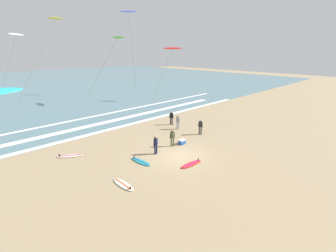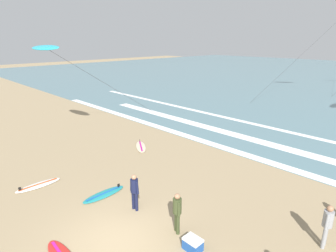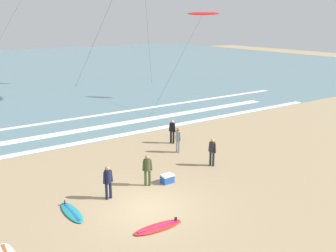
% 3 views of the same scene
% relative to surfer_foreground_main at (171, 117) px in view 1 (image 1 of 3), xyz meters
% --- Properties ---
extents(ground_plane, '(160.00, 160.00, 0.00)m').
position_rel_surfer_foreground_main_xyz_m(ground_plane, '(-5.88, -6.60, -0.96)').
color(ground_plane, '#9E8763').
extents(ocean_surface, '(140.00, 90.00, 0.01)m').
position_rel_surfer_foreground_main_xyz_m(ocean_surface, '(-5.88, 48.06, -0.95)').
color(ocean_surface, slate).
rests_on(ocean_surface, ground).
extents(wave_foam_shoreline, '(47.00, 0.69, 0.01)m').
position_rel_surfer_foreground_main_xyz_m(wave_foam_shoreline, '(-5.72, 3.46, -0.94)').
color(wave_foam_shoreline, white).
rests_on(wave_foam_shoreline, ocean_surface).
extents(wave_foam_mid_break, '(38.03, 0.97, 0.01)m').
position_rel_surfer_foreground_main_xyz_m(wave_foam_mid_break, '(-4.44, 6.20, -0.94)').
color(wave_foam_mid_break, white).
rests_on(wave_foam_mid_break, ocean_surface).
extents(wave_foam_outer_break, '(51.15, 0.57, 0.01)m').
position_rel_surfer_foreground_main_xyz_m(wave_foam_outer_break, '(-5.57, 9.70, -0.94)').
color(wave_foam_outer_break, white).
rests_on(wave_foam_outer_break, ocean_surface).
extents(surfer_foreground_main, '(0.32, 0.50, 1.60)m').
position_rel_surfer_foreground_main_xyz_m(surfer_foreground_main, '(0.00, 0.00, 0.00)').
color(surfer_foreground_main, black).
rests_on(surfer_foreground_main, ground).
extents(surfer_left_far, '(0.32, 0.51, 1.60)m').
position_rel_surfer_foreground_main_xyz_m(surfer_left_far, '(-0.37, -4.49, 0.00)').
color(surfer_left_far, '#232328').
rests_on(surfer_left_far, ground).
extents(surfer_background_far, '(0.51, 0.32, 1.60)m').
position_rel_surfer_foreground_main_xyz_m(surfer_background_far, '(-6.92, -4.93, 0.00)').
color(surfer_background_far, '#141938').
rests_on(surfer_background_far, ground).
extents(surfer_mid_group, '(0.32, 0.51, 1.60)m').
position_rel_surfer_foreground_main_xyz_m(surfer_mid_group, '(-0.70, -1.67, 0.00)').
color(surfer_mid_group, gray).
rests_on(surfer_mid_group, ground).
extents(surfer_left_near, '(0.49, 0.32, 1.60)m').
position_rel_surfer_foreground_main_xyz_m(surfer_left_near, '(-4.71, -4.72, 0.00)').
color(surfer_left_near, '#384223').
rests_on(surfer_left_near, ground).
extents(surfboard_near_water, '(0.64, 2.11, 0.25)m').
position_rel_surfer_foreground_main_xyz_m(surfboard_near_water, '(-8.80, -5.26, -0.91)').
color(surfboard_near_water, teal).
rests_on(surfboard_near_water, ground).
extents(surfboard_left_pile, '(2.13, 0.72, 0.25)m').
position_rel_surfer_foreground_main_xyz_m(surfboard_left_pile, '(-6.37, -8.31, -0.91)').
color(surfboard_left_pile, red).
rests_on(surfboard_left_pile, ground).
extents(surfboard_right_spare, '(0.65, 2.11, 0.25)m').
position_rel_surfer_foreground_main_xyz_m(surfboard_right_spare, '(-11.73, -7.09, -0.91)').
color(surfboard_right_spare, silver).
rests_on(surfboard_right_spare, ground).
extents(surfboard_foreground_flat, '(2.08, 1.67, 0.25)m').
position_rel_surfer_foreground_main_xyz_m(surfboard_foreground_flat, '(-12.22, -0.35, -0.91)').
color(surfboard_foreground_flat, beige).
rests_on(surfboard_foreground_flat, ground).
extents(kite_lime_low_near, '(1.38, 11.57, 10.33)m').
position_rel_surfer_foreground_main_xyz_m(kite_lime_low_near, '(3.09, 14.50, 9.09)').
color(kite_lime_low_near, '#70C628').
rests_on(kite_lime_low_near, ground).
extents(kite_blue_high_left, '(3.09, 2.64, 15.22)m').
position_rel_surfer_foreground_main_xyz_m(kite_blue_high_left, '(9.89, 20.65, 13.95)').
color(kite_blue_high_left, blue).
rests_on(kite_blue_high_left, ground).
extents(kite_white_high_right, '(8.00, 10.53, 10.84)m').
position_rel_surfer_foreground_main_xyz_m(kite_white_high_right, '(-7.73, 26.01, 9.58)').
color(kite_white_high_right, white).
rests_on(kite_white_high_right, ground).
extents(kite_yellow_mid_center, '(11.43, 5.09, 14.20)m').
position_rel_surfer_foreground_main_xyz_m(kite_yellow_mid_center, '(0.72, 31.37, 12.91)').
color(kite_yellow_mid_center, yellow).
rests_on(kite_yellow_mid_center, ground).
extents(kite_red_far_right, '(9.84, 4.95, 8.78)m').
position_rel_surfer_foreground_main_xyz_m(kite_red_far_right, '(10.60, 10.15, 7.55)').
color(kite_red_far_right, red).
rests_on(kite_red_far_right, ground).
extents(cooler_box, '(0.61, 0.45, 0.44)m').
position_rel_surfer_foreground_main_xyz_m(cooler_box, '(-3.72, -4.98, -0.74)').
color(cooler_box, '#1E4C9E').
rests_on(cooler_box, ground).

